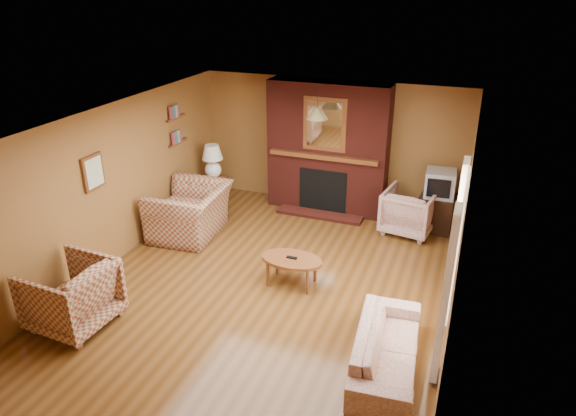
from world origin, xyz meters
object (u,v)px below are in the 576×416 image
at_px(coffee_table, 292,261).
at_px(side_table, 214,190).
at_px(table_lamp, 213,160).
at_px(crt_tv, 440,183).
at_px(fireplace, 328,149).
at_px(tv_stand, 436,212).
at_px(plaid_loveseat, 190,212).
at_px(floral_sofa, 387,348).
at_px(plaid_armchair, 71,295).
at_px(floral_armchair, 409,211).

distance_m(coffee_table, side_table, 3.25).
distance_m(side_table, table_lamp, 0.63).
bearing_deg(table_lamp, crt_tv, 4.74).
xyz_separation_m(fireplace, coffee_table, (0.31, -2.72, -0.81)).
distance_m(coffee_table, table_lamp, 3.29).
height_order(side_table, crt_tv, crt_tv).
distance_m(tv_stand, crt_tv, 0.54).
bearing_deg(table_lamp, plaid_loveseat, -79.28).
distance_m(floral_sofa, coffee_table, 2.02).
height_order(plaid_loveseat, crt_tv, crt_tv).
height_order(plaid_armchair, table_lamp, table_lamp).
relative_size(floral_sofa, table_lamp, 2.64).
bearing_deg(plaid_loveseat, side_table, -173.89).
bearing_deg(fireplace, floral_armchair, -15.69).
bearing_deg(plaid_loveseat, plaid_armchair, -6.72).
xyz_separation_m(plaid_loveseat, table_lamp, (-0.25, 1.32, 0.47)).
bearing_deg(tv_stand, side_table, -170.18).
bearing_deg(plaid_armchair, fireplace, 160.39).
relative_size(plaid_loveseat, side_table, 2.44).
relative_size(plaid_loveseat, crt_tv, 2.53).
xyz_separation_m(table_lamp, tv_stand, (4.15, 0.35, -0.58)).
height_order(plaid_loveseat, side_table, plaid_loveseat).
bearing_deg(side_table, floral_armchair, 1.25).
relative_size(side_table, tv_stand, 0.84).
xyz_separation_m(plaid_loveseat, plaid_armchair, (-0.10, -2.72, 0.01)).
distance_m(coffee_table, tv_stand, 3.08).
bearing_deg(plaid_loveseat, table_lamp, -173.89).
bearing_deg(fireplace, tv_stand, -5.15).
xyz_separation_m(fireplace, plaid_armchair, (-1.95, -4.57, -0.75)).
xyz_separation_m(floral_sofa, table_lamp, (-4.00, 3.43, 0.65)).
bearing_deg(side_table, crt_tv, 4.74).
bearing_deg(crt_tv, side_table, -175.26).
bearing_deg(side_table, plaid_armchair, -87.87).
relative_size(plaid_armchair, floral_sofa, 0.55).
xyz_separation_m(fireplace, side_table, (-2.10, -0.53, -0.92)).
xyz_separation_m(plaid_loveseat, tv_stand, (3.90, 1.67, -0.11)).
bearing_deg(fireplace, plaid_loveseat, -134.92).
height_order(floral_sofa, floral_armchair, floral_armchair).
bearing_deg(crt_tv, floral_armchair, -148.74).
distance_m(floral_armchair, crt_tv, 0.69).
xyz_separation_m(plaid_loveseat, coffee_table, (2.16, -0.87, -0.06)).
relative_size(coffee_table, tv_stand, 1.39).
xyz_separation_m(fireplace, floral_armchair, (1.62, -0.45, -0.79)).
bearing_deg(tv_stand, plaid_loveseat, -151.81).
height_order(coffee_table, table_lamp, table_lamp).
bearing_deg(side_table, coffee_table, -42.26).
distance_m(floral_sofa, crt_tv, 3.82).
relative_size(plaid_loveseat, tv_stand, 2.05).
height_order(plaid_loveseat, coffee_table, plaid_loveseat).
relative_size(floral_armchair, side_table, 1.60).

